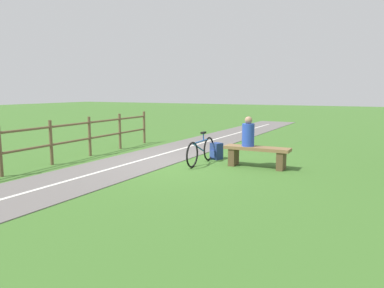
{
  "coord_description": "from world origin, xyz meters",
  "views": [
    {
      "loc": [
        -4.57,
        8.3,
        1.9
      ],
      "look_at": [
        -1.27,
        1.75,
        0.82
      ],
      "focal_mm": 34.21,
      "sensor_mm": 36.0,
      "label": 1
    }
  ],
  "objects_px": {
    "backpack": "(216,151)",
    "bicycle": "(201,151)",
    "bench": "(257,153)",
    "person_seated": "(248,133)"
  },
  "relations": [
    {
      "from": "backpack",
      "to": "bicycle",
      "type": "bearing_deg",
      "value": 82.43
    },
    {
      "from": "bicycle",
      "to": "backpack",
      "type": "xyz_separation_m",
      "value": [
        -0.1,
        -0.78,
        -0.12
      ]
    },
    {
      "from": "person_seated",
      "to": "backpack",
      "type": "height_order",
      "value": "person_seated"
    },
    {
      "from": "bench",
      "to": "bicycle",
      "type": "xyz_separation_m",
      "value": [
        1.43,
        0.22,
        -0.01
      ]
    },
    {
      "from": "bench",
      "to": "backpack",
      "type": "distance_m",
      "value": 1.44
    },
    {
      "from": "bicycle",
      "to": "person_seated",
      "type": "bearing_deg",
      "value": 99.54
    },
    {
      "from": "backpack",
      "to": "bench",
      "type": "bearing_deg",
      "value": 157.25
    },
    {
      "from": "person_seated",
      "to": "bicycle",
      "type": "height_order",
      "value": "person_seated"
    },
    {
      "from": "person_seated",
      "to": "bicycle",
      "type": "relative_size",
      "value": 0.44
    },
    {
      "from": "bench",
      "to": "person_seated",
      "type": "xyz_separation_m",
      "value": [
        0.24,
        -0.0,
        0.49
      ]
    }
  ]
}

